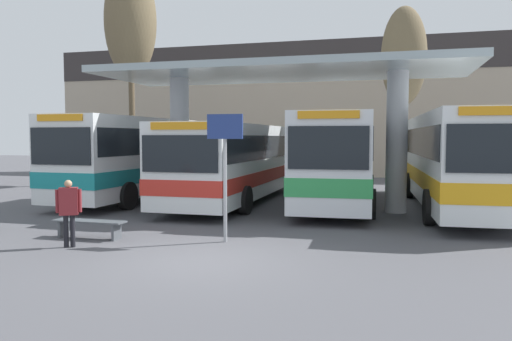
% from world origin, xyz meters
% --- Properties ---
extents(ground_plane, '(100.00, 100.00, 0.00)m').
position_xyz_m(ground_plane, '(0.00, 0.00, 0.00)').
color(ground_plane, '#4C4C51').
extents(townhouse_backdrop, '(40.00, 0.58, 8.89)m').
position_xyz_m(townhouse_backdrop, '(0.00, 23.31, 5.18)').
color(townhouse_backdrop, tan).
rests_on(townhouse_backdrop, ground_plane).
extents(station_canopy, '(12.98, 5.05, 5.05)m').
position_xyz_m(station_canopy, '(0.00, 7.97, 4.33)').
color(station_canopy, silver).
rests_on(station_canopy, ground_plane).
extents(transit_bus_left_bay, '(2.96, 10.33, 3.34)m').
position_xyz_m(transit_bus_left_bay, '(-6.29, 9.26, 1.86)').
color(transit_bus_left_bay, white).
rests_on(transit_bus_left_bay, ground_plane).
extents(transit_bus_center_bay, '(2.89, 12.42, 3.04)m').
position_xyz_m(transit_bus_center_bay, '(-2.14, 9.98, 1.70)').
color(transit_bus_center_bay, white).
rests_on(transit_bus_center_bay, ground_plane).
extents(transit_bus_right_bay, '(3.04, 10.51, 3.34)m').
position_xyz_m(transit_bus_right_bay, '(1.87, 9.40, 1.85)').
color(transit_bus_right_bay, silver).
rests_on(transit_bus_right_bay, ground_plane).
extents(transit_bus_far_right_bay, '(3.08, 11.76, 3.35)m').
position_xyz_m(transit_bus_far_right_bay, '(5.95, 9.27, 1.87)').
color(transit_bus_far_right_bay, white).
rests_on(transit_bus_far_right_bay, ground_plane).
extents(waiting_bench_near_pillar, '(1.93, 0.44, 0.46)m').
position_xyz_m(waiting_bench_near_pillar, '(-3.57, 1.34, 0.35)').
color(waiting_bench_near_pillar, '#4C5156').
rests_on(waiting_bench_near_pillar, ground_plane).
extents(info_sign_platform, '(0.90, 0.09, 3.13)m').
position_xyz_m(info_sign_platform, '(-0.09, 1.84, 2.23)').
color(info_sign_platform, gray).
rests_on(info_sign_platform, ground_plane).
extents(pedestrian_waiting, '(0.55, 0.40, 1.58)m').
position_xyz_m(pedestrian_waiting, '(-3.42, 0.31, 0.96)').
color(pedestrian_waiting, black).
rests_on(pedestrian_waiting, ground_plane).
extents(poplar_tree_behind_left, '(2.78, 2.78, 11.91)m').
position_xyz_m(poplar_tree_behind_left, '(-9.91, 14.99, 8.76)').
color(poplar_tree_behind_left, brown).
rests_on(poplar_tree_behind_left, ground_plane).
extents(poplar_tree_behind_right, '(2.10, 2.10, 8.69)m').
position_xyz_m(poplar_tree_behind_right, '(4.32, 15.02, 6.26)').
color(poplar_tree_behind_right, brown).
rests_on(poplar_tree_behind_right, ground_plane).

